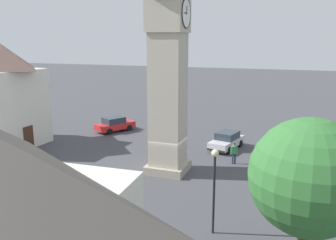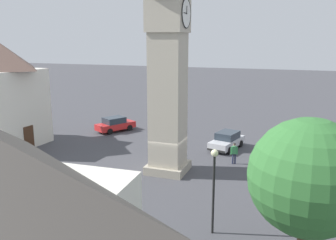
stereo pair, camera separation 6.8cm
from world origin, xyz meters
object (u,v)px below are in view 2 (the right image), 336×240
lamp_post (214,177)px  pedestrian (234,151)px  car_red_corner (115,124)px  car_white_side (227,140)px  clock_tower (168,26)px  car_black_far (16,167)px  tree (308,177)px  car_blue_kerb (323,153)px

lamp_post → pedestrian: bearing=-175.9°
car_red_corner → car_white_side: same height
clock_tower → car_red_corner: bearing=-134.9°
pedestrian → lamp_post: lamp_post is taller
car_black_far → tree: 19.59m
car_white_side → tree: size_ratio=0.67×
car_blue_kerb → clock_tower: bearing=-61.2°
car_blue_kerb → car_black_far: same height
tree → lamp_post: 4.66m
car_white_side → car_black_far: 17.29m
car_black_far → clock_tower: bearing=116.6°
clock_tower → car_white_side: bearing=157.0°
car_blue_kerb → tree: 15.54m
car_black_far → car_white_side: bearing=133.2°
clock_tower → tree: (9.14, 9.19, -6.18)m
clock_tower → car_white_side: size_ratio=4.03×
car_blue_kerb → car_white_side: same height
pedestrian → lamp_post: size_ratio=0.39×
clock_tower → car_red_corner: (-9.28, -9.32, -9.59)m
pedestrian → lamp_post: 10.87m
car_red_corner → pedestrian: bearing=66.2°
car_black_far → pedestrian: 16.07m
car_red_corner → car_black_far: size_ratio=0.99×
car_white_side → lamp_post: (14.43, 2.06, 2.22)m
tree → lamp_post: (-1.76, -4.14, -1.19)m
car_white_side → car_black_far: same height
car_blue_kerb → lamp_post: 14.67m
car_red_corner → lamp_post: size_ratio=1.01×
car_red_corner → tree: tree is taller
pedestrian → car_red_corner: bearing=-113.8°
lamp_post → car_red_corner: bearing=-139.2°
car_blue_kerb → car_black_far: (10.73, -20.40, 0.00)m
clock_tower → car_blue_kerb: bearing=118.8°
tree → car_black_far: bearing=-103.0°
clock_tower → car_red_corner: clock_tower is taller
car_blue_kerb → car_white_side: (-1.11, -7.80, 0.00)m
clock_tower → tree: size_ratio=2.71×
car_blue_kerb → pedestrian: bearing=-67.8°
car_red_corner → lamp_post: lamp_post is taller
pedestrian → car_black_far: bearing=-59.8°
car_black_far → tree: tree is taller
car_blue_kerb → pedestrian: pedestrian is taller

